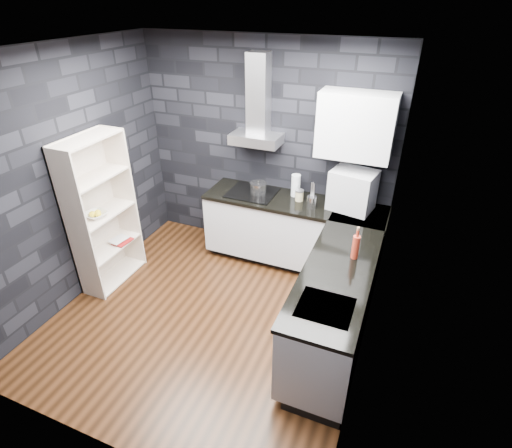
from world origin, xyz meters
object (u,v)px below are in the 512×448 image
Objects in this scene: appliance_garage at (352,191)px; bookshelf at (102,214)px; utensil_crock at (312,202)px; red_bottle at (356,247)px; storage_jar at (299,196)px; glass_vase at (296,185)px; pot at (258,188)px; fruit_bowl at (96,215)px.

bookshelf is at bearing -144.50° from appliance_garage.
utensil_crock is 0.61× the size of red_bottle.
storage_jar is 0.63m from appliance_garage.
glass_vase is at bearing 127.41° from storage_jar.
appliance_garage is at bearing 3.07° from storage_jar.
pot is at bearing -167.20° from appliance_garage.
appliance_garage is 2.04× the size of fruit_bowl.
storage_jar is (0.52, 0.01, -0.01)m from pot.
bookshelf reaches higher than pot.
fruit_bowl is (-2.58, -1.30, -0.19)m from appliance_garage.
glass_vase is 1.17× the size of fruit_bowl.
red_bottle is 2.83m from fruit_bowl.
appliance_garage is 2.86m from bookshelf.
utensil_crock is (0.27, -0.23, -0.07)m from glass_vase.
glass_vase is at bearing -175.77° from appliance_garage.
glass_vase is 1.40m from red_bottle.
fruit_bowl is at bearing -152.14° from utensil_crock.
fruit_bowl is at bearing -104.09° from bookshelf.
utensil_crock is 0.30× the size of appliance_garage.
appliance_garage is (0.42, 0.16, 0.15)m from utensil_crock.
storage_jar is 2.30m from bookshelf.
utensil_crock is 0.08× the size of bookshelf.
red_bottle reaches higher than utensil_crock.
appliance_garage is at bearing 102.87° from red_bottle.
fruit_bowl is (-2.16, -1.14, -0.03)m from utensil_crock.
red_bottle reaches higher than fruit_bowl.
red_bottle is (0.84, -0.95, 0.06)m from storage_jar.
bookshelf reaches higher than fruit_bowl.
glass_vase is at bearing 130.88° from red_bottle.
appliance_garage is 2.03× the size of red_bottle.
red_bottle is 1.01× the size of fruit_bowl.
glass_vase is at bearing 139.03° from utensil_crock.
bookshelf reaches higher than red_bottle.
glass_vase is 0.70m from appliance_garage.
glass_vase is 1.16× the size of red_bottle.
fruit_bowl is at bearing -173.62° from red_bottle.
red_bottle is (0.92, -1.06, -0.02)m from glass_vase.
pot is at bearing -164.54° from glass_vase.
glass_vase reaches higher than fruit_bowl.
glass_vase is at bearing 20.11° from bookshelf.
utensil_crock reaches higher than fruit_bowl.
utensil_crock is at bearing 11.89° from bookshelf.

